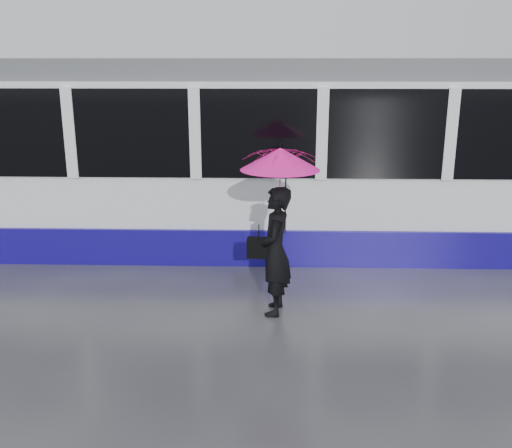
{
  "coord_description": "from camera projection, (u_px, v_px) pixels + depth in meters",
  "views": [
    {
      "loc": [
        0.35,
        -7.73,
        3.3
      ],
      "look_at": [
        0.11,
        -0.02,
        1.1
      ],
      "focal_mm": 40.0,
      "sensor_mm": 36.0,
      "label": 1
    }
  ],
  "objects": [
    {
      "name": "tram",
      "position": [
        456.0,
        158.0,
        10.19
      ],
      "size": [
        26.0,
        2.56,
        3.35
      ],
      "color": "white",
      "rests_on": "ground"
    },
    {
      "name": "rails",
      "position": [
        254.0,
        243.0,
        10.74
      ],
      "size": [
        34.0,
        1.51,
        0.02
      ],
      "color": "#3F3D38",
      "rests_on": "ground"
    },
    {
      "name": "handbag",
      "position": [
        259.0,
        248.0,
        7.58
      ],
      "size": [
        0.32,
        0.16,
        0.45
      ],
      "rotation": [
        0.0,
        0.0,
        -0.09
      ],
      "color": "black",
      "rests_on": "ground"
    },
    {
      "name": "woman",
      "position": [
        275.0,
        251.0,
        7.56
      ],
      "size": [
        0.47,
        0.67,
        1.75
      ],
      "primitive_type": "imported",
      "rotation": [
        0.0,
        0.0,
        -1.66
      ],
      "color": "black",
      "rests_on": "ground"
    },
    {
      "name": "ground",
      "position": [
        248.0,
        296.0,
        8.34
      ],
      "size": [
        90.0,
        90.0,
        0.0
      ],
      "primitive_type": "plane",
      "color": "#2F2F34",
      "rests_on": "ground"
    },
    {
      "name": "umbrella",
      "position": [
        280.0,
        174.0,
        7.28
      ],
      "size": [
        1.12,
        1.12,
        1.18
      ],
      "rotation": [
        0.0,
        0.0,
        -0.09
      ],
      "color": "#F4144F",
      "rests_on": "ground"
    }
  ]
}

